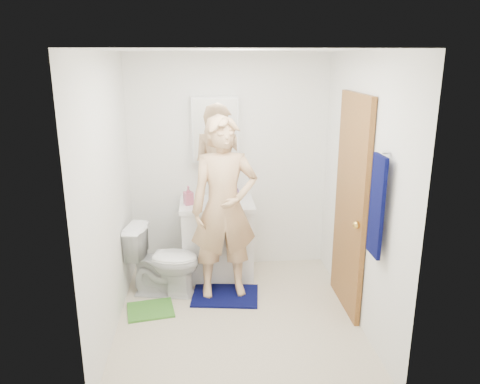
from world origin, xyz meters
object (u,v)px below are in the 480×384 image
vanity_cabinet (217,241)px  towel (377,206)px  soap_dispenser (188,195)px  man (224,208)px  medicine_cabinet (215,129)px  toothbrush_cup (233,194)px  toilet (164,260)px

vanity_cabinet → towel: bearing=-51.5°
soap_dispenser → man: man is taller
medicine_cabinet → towel: medicine_cabinet is taller
towel → toothbrush_cup: 1.92m
toilet → soap_dispenser: (0.26, 0.32, 0.58)m
towel → toilet: towel is taller
vanity_cabinet → medicine_cabinet: (0.00, 0.22, 1.20)m
vanity_cabinet → toilet: 0.68m
towel → man: man is taller
vanity_cabinet → soap_dispenser: size_ratio=4.00×
soap_dispenser → toothbrush_cup: (0.48, 0.19, -0.05)m
medicine_cabinet → man: (0.06, -0.69, -0.67)m
medicine_cabinet → man: bearing=-85.4°
medicine_cabinet → toilet: bearing=-132.2°
towel → soap_dispenser: 2.07m
man → medicine_cabinet: bearing=88.9°
vanity_cabinet → medicine_cabinet: 1.22m
medicine_cabinet → soap_dispenser: size_ratio=3.50×
medicine_cabinet → toothbrush_cup: medicine_cabinet is taller
soap_dispenser → toothbrush_cup: size_ratio=1.52×
toothbrush_cup → toilet: bearing=-145.3°
medicine_cabinet → toilet: 1.49m
soap_dispenser → toilet: bearing=-128.4°
towel → man: bearing=137.8°
soap_dispenser → man: 0.54m
medicine_cabinet → toilet: (-0.56, -0.61, -1.23)m
medicine_cabinet → towel: size_ratio=0.87×
medicine_cabinet → towel: 2.11m
toilet → toothbrush_cup: bearing=-45.0°
soap_dispenser → man: size_ratio=0.11×
vanity_cabinet → towel: (1.18, -1.48, 0.85)m
towel → toilet: 2.24m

